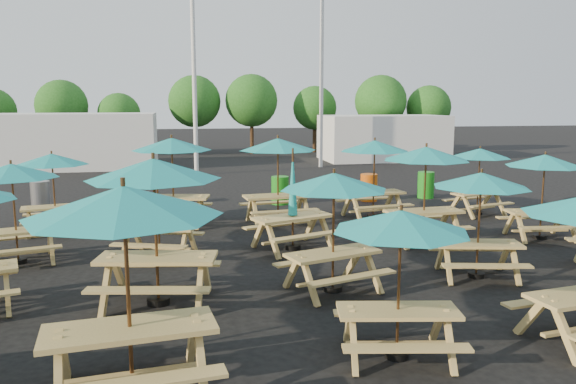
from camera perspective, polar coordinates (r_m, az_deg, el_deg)
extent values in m
plane|color=black|center=(13.20, 1.22, -5.74)|extent=(120.00, 120.00, 0.00)
cube|color=#AD8D4D|center=(13.18, -25.90, -3.62)|extent=(1.79, 1.08, 0.06)
cube|color=#AD8D4D|center=(12.64, -25.79, -5.39)|extent=(1.68, 0.67, 0.04)
cube|color=#AD8D4D|center=(13.84, -25.84, -4.19)|extent=(1.68, 0.67, 0.04)
cylinder|color=black|center=(13.32, -25.71, -6.32)|extent=(0.34, 0.34, 0.09)
cylinder|color=brown|center=(13.10, -26.02, -1.98)|extent=(0.04, 0.04, 2.15)
cone|color=teal|center=(12.97, -26.30, 1.95)|extent=(2.34, 2.34, 0.30)
cube|color=#AD8D4D|center=(15.86, -22.59, -1.42)|extent=(1.73, 0.94, 0.05)
cube|color=#AD8D4D|center=(15.32, -22.55, -2.78)|extent=(1.65, 0.54, 0.04)
cube|color=#AD8D4D|center=(16.50, -22.51, -1.97)|extent=(1.65, 0.54, 0.04)
cylinder|color=black|center=(15.98, -22.45, -3.64)|extent=(0.33, 0.33, 0.09)
cylinder|color=brown|center=(15.80, -22.67, -0.09)|extent=(0.04, 0.04, 2.10)
cone|color=teal|center=(15.70, -22.87, 3.09)|extent=(2.18, 2.18, 0.29)
cube|color=#AD8D4D|center=(6.91, -15.78, -13.24)|extent=(2.03, 0.99, 0.07)
cube|color=#AD8D4D|center=(6.38, -15.40, -18.28)|extent=(1.98, 0.51, 0.04)
cube|color=#AD8D4D|center=(7.69, -15.88, -13.42)|extent=(1.98, 0.51, 0.04)
cylinder|color=brown|center=(6.75, -15.94, -9.74)|extent=(0.05, 0.05, 2.50)
cone|color=teal|center=(6.49, -16.35, -0.89)|extent=(2.47, 2.47, 0.35)
cube|color=#AD8D4D|center=(9.72, -13.18, -6.53)|extent=(2.07, 1.10, 0.07)
cube|color=#AD8D4D|center=(9.15, -14.10, -9.65)|extent=(1.98, 0.62, 0.04)
cube|color=#AD8D4D|center=(10.48, -12.25, -7.14)|extent=(1.98, 0.62, 0.04)
cylinder|color=black|center=(9.95, -13.02, -10.71)|extent=(0.39, 0.39, 0.11)
cylinder|color=brown|center=(9.61, -13.28, -3.97)|extent=(0.05, 0.05, 2.51)
cone|color=teal|center=(9.43, -13.51, 2.30)|extent=(2.58, 2.58, 0.35)
cube|color=#AD8D4D|center=(12.64, -12.99, -3.48)|extent=(1.77, 1.14, 0.06)
cube|color=#AD8D4D|center=(12.16, -13.97, -5.31)|extent=(1.64, 0.75, 0.04)
cube|color=#AD8D4D|center=(13.26, -12.01, -4.04)|extent=(1.64, 0.75, 0.04)
cylinder|color=black|center=(12.80, -12.89, -6.25)|extent=(0.33, 0.33, 0.09)
cylinder|color=brown|center=(12.57, -13.05, -1.80)|extent=(0.04, 0.04, 2.11)
cone|color=teal|center=(12.43, -13.20, 2.24)|extent=(2.38, 2.38, 0.29)
cube|color=#AD8D4D|center=(15.79, -11.57, -0.53)|extent=(2.02, 1.11, 0.06)
cube|color=#AD8D4D|center=(15.18, -12.09, -2.12)|extent=(1.93, 0.65, 0.04)
cube|color=#AD8D4D|center=(16.52, -11.01, -1.17)|extent=(1.93, 0.65, 0.04)
cylinder|color=black|center=(15.93, -11.48, -3.13)|extent=(0.38, 0.38, 0.11)
cylinder|color=brown|center=(15.73, -11.62, 1.04)|extent=(0.05, 0.05, 2.45)
cone|color=teal|center=(15.62, -11.74, 4.78)|extent=(2.56, 2.56, 0.34)
cube|color=#AD8D4D|center=(7.74, 11.11, -11.76)|extent=(1.68, 0.89, 0.05)
cube|color=#AD8D4D|center=(7.31, 12.00, -15.26)|extent=(1.61, 0.50, 0.04)
cube|color=#AD8D4D|center=(8.36, 10.24, -11.99)|extent=(1.61, 0.50, 0.04)
cylinder|color=black|center=(7.98, 10.97, -15.87)|extent=(0.32, 0.32, 0.09)
cylinder|color=brown|center=(7.62, 11.20, -9.21)|extent=(0.04, 0.04, 2.04)
cone|color=teal|center=(7.39, 11.40, -2.87)|extent=(2.09, 2.09, 0.28)
cube|color=#AD8D4D|center=(10.17, 4.59, -6.23)|extent=(1.83, 1.15, 0.06)
cube|color=#AD8D4D|center=(9.75, 6.59, -8.63)|extent=(1.70, 0.74, 0.04)
cube|color=#AD8D4D|center=(10.76, 2.76, -6.87)|extent=(1.70, 0.74, 0.04)
cylinder|color=black|center=(10.36, 4.55, -9.72)|extent=(0.34, 0.34, 0.09)
cylinder|color=brown|center=(10.07, 4.62, -4.10)|extent=(0.04, 0.04, 2.18)
cone|color=teal|center=(9.90, 4.69, 1.09)|extent=(2.42, 2.42, 0.30)
cube|color=#AD8D4D|center=(12.96, 0.48, -2.58)|extent=(1.98, 1.30, 0.06)
cube|color=#AD8D4D|center=(12.47, 2.08, -4.46)|extent=(1.82, 0.86, 0.04)
cube|color=#AD8D4D|center=(13.60, -0.98, -3.30)|extent=(1.82, 0.86, 0.04)
cylinder|color=black|center=(13.13, 0.48, -5.60)|extent=(0.37, 0.37, 0.10)
cylinder|color=brown|center=(12.88, 0.49, -0.75)|extent=(0.05, 0.05, 2.36)
cone|color=teal|center=(12.82, 0.49, 1.06)|extent=(0.23, 0.23, 1.54)
cube|color=#AD8D4D|center=(15.73, -1.03, -0.42)|extent=(1.97, 0.95, 0.06)
cube|color=#AD8D4D|center=(15.13, -0.29, -1.97)|extent=(1.91, 0.48, 0.04)
cube|color=#AD8D4D|center=(16.44, -1.70, -1.08)|extent=(1.91, 0.48, 0.04)
cylinder|color=black|center=(15.86, -1.02, -3.00)|extent=(0.38, 0.38, 0.11)
cylinder|color=brown|center=(15.66, -1.03, 1.14)|extent=(0.05, 0.05, 2.42)
cone|color=teal|center=(15.55, -1.04, 4.87)|extent=(2.37, 2.37, 0.34)
cube|color=#AD8D4D|center=(9.56, 25.19, -9.86)|extent=(1.71, 0.48, 0.04)
cube|color=#AD8D4D|center=(11.53, 18.72, -5.00)|extent=(1.73, 0.96, 0.05)
cube|color=#AD8D4D|center=(11.04, 19.57, -7.08)|extent=(1.64, 0.57, 0.04)
cube|color=#AD8D4D|center=(12.15, 17.83, -5.53)|extent=(1.64, 0.57, 0.04)
cylinder|color=black|center=(11.69, 18.56, -7.98)|extent=(0.33, 0.33, 0.09)
cylinder|color=brown|center=(11.45, 18.82, -3.20)|extent=(0.04, 0.04, 2.09)
cone|color=teal|center=(11.30, 19.05, 1.17)|extent=(2.19, 2.19, 0.29)
cube|color=#AD8D4D|center=(14.03, 13.64, -1.94)|extent=(1.88, 0.83, 0.06)
cube|color=#AD8D4D|center=(13.51, 14.93, -3.70)|extent=(1.86, 0.37, 0.04)
cube|color=#AD8D4D|center=(14.67, 12.37, -2.59)|extent=(1.86, 0.37, 0.04)
cylinder|color=black|center=(14.18, 13.53, -4.74)|extent=(0.37, 0.37, 0.10)
cylinder|color=brown|center=(13.95, 13.71, -0.24)|extent=(0.05, 0.05, 2.36)
cone|color=teal|center=(13.83, 13.86, 3.82)|extent=(2.21, 2.21, 0.33)
cube|color=#AD8D4D|center=(16.69, 8.68, -0.09)|extent=(1.89, 0.97, 0.06)
cube|color=#AD8D4D|center=(16.17, 9.77, -1.46)|extent=(1.82, 0.53, 0.04)
cube|color=#AD8D4D|center=(17.32, 7.63, -0.70)|extent=(1.82, 0.53, 0.04)
cylinder|color=black|center=(16.82, 8.63, -2.42)|extent=(0.36, 0.36, 0.10)
cylinder|color=brown|center=(16.63, 8.72, 1.31)|extent=(0.04, 0.04, 2.31)
cone|color=teal|center=(16.53, 8.80, 4.66)|extent=(2.33, 2.33, 0.32)
cube|color=#AD8D4D|center=(15.35, 24.34, -1.83)|extent=(1.73, 0.83, 0.06)
cube|color=#AD8D4D|center=(14.87, 25.39, -3.29)|extent=(1.69, 0.42, 0.04)
cube|color=#AD8D4D|center=(15.92, 23.23, -2.37)|extent=(1.69, 0.42, 0.04)
cylinder|color=black|center=(15.47, 24.18, -4.16)|extent=(0.33, 0.33, 0.09)
cylinder|color=brown|center=(15.28, 24.43, -0.43)|extent=(0.04, 0.04, 2.14)
cone|color=teal|center=(15.17, 24.66, 2.93)|extent=(2.09, 2.09, 0.30)
cube|color=#AD8D4D|center=(17.92, 18.73, -0.12)|extent=(1.69, 0.98, 0.05)
cube|color=#AD8D4D|center=(17.55, 19.98, -1.23)|extent=(1.60, 0.59, 0.04)
cube|color=#AD8D4D|center=(18.38, 17.45, -0.65)|extent=(1.60, 0.59, 0.04)
cylinder|color=black|center=(18.02, 18.63, -2.04)|extent=(0.32, 0.32, 0.09)
cylinder|color=brown|center=(17.87, 18.79, 1.02)|extent=(0.04, 0.04, 2.03)
cone|color=teal|center=(17.77, 18.93, 3.76)|extent=(2.18, 2.18, 0.28)
cylinder|color=gray|center=(19.28, -23.83, -0.36)|extent=(0.58, 0.58, 0.93)
cylinder|color=gray|center=(18.95, -15.04, -0.04)|extent=(0.58, 0.58, 0.93)
cylinder|color=#1A8618|center=(18.76, -0.81, 0.18)|extent=(0.58, 0.58, 0.93)
cylinder|color=#D7560C|center=(19.57, 8.21, 0.46)|extent=(0.58, 0.58, 0.93)
cylinder|color=#1A8618|center=(20.56, 13.82, 0.71)|extent=(0.58, 0.58, 0.93)
cylinder|color=silver|center=(26.62, -9.60, 14.66)|extent=(0.20, 0.20, 12.00)
cylinder|color=silver|center=(29.48, 3.45, 14.22)|extent=(0.20, 0.20, 12.00)
cube|color=silver|center=(31.01, -20.73, 4.89)|extent=(8.00, 4.00, 2.80)
cube|color=silver|center=(33.63, 9.60, 5.47)|extent=(7.00, 4.00, 2.60)
cylinder|color=#382314|center=(37.14, -21.81, 4.93)|extent=(0.24, 0.24, 2.14)
sphere|color=#1E5919|center=(37.07, -22.00, 8.15)|extent=(3.11, 3.11, 3.11)
cylinder|color=#382314|center=(36.41, -16.66, 4.84)|extent=(0.24, 0.24, 1.78)
sphere|color=#1E5919|center=(36.33, -16.79, 7.58)|extent=(2.59, 2.59, 2.59)
cylinder|color=#382314|center=(37.27, -9.38, 5.60)|extent=(0.24, 0.24, 2.31)
sphere|color=#1E5919|center=(37.21, -9.47, 9.07)|extent=(3.36, 3.36, 3.36)
cylinder|color=#382314|center=(37.08, -3.69, 5.71)|extent=(0.24, 0.24, 2.35)
sphere|color=#1E5919|center=(37.02, -3.73, 9.26)|extent=(3.41, 3.41, 3.41)
cylinder|color=#382314|center=(38.27, 2.70, 5.58)|extent=(0.24, 0.24, 2.02)
sphere|color=#1E5919|center=(38.20, 2.73, 8.54)|extent=(2.94, 2.94, 2.94)
cylinder|color=#382314|center=(37.71, 9.30, 5.66)|extent=(0.24, 0.24, 2.32)
sphere|color=#1E5919|center=(37.65, 9.40, 9.11)|extent=(3.38, 3.38, 3.38)
cylinder|color=#382314|center=(39.04, 13.99, 5.40)|extent=(0.24, 0.24, 2.03)
sphere|color=#1E5919|center=(38.97, 14.10, 8.32)|extent=(2.95, 2.95, 2.95)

